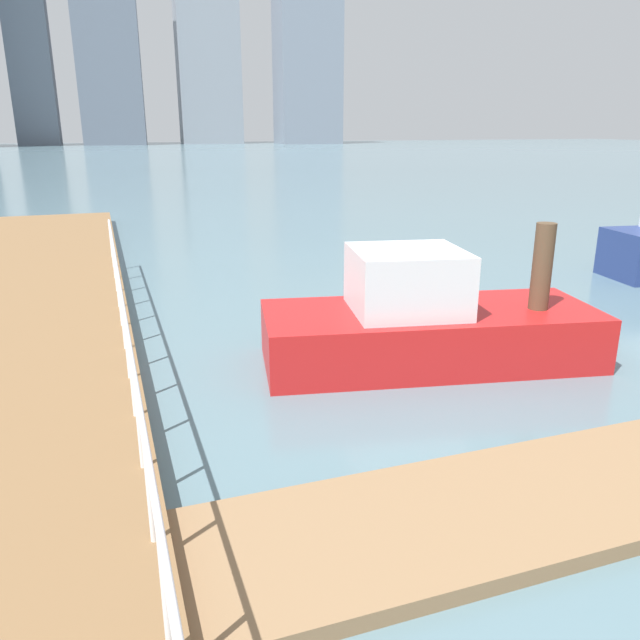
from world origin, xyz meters
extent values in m
plane|color=slate|center=(0.00, 20.00, 0.00)|extent=(300.00, 300.00, 0.00)
cylinder|color=white|center=(-3.15, 5.21, 0.93)|extent=(0.06, 0.06, 1.05)
cylinder|color=white|center=(-3.15, 6.54, 0.93)|extent=(0.06, 0.06, 1.05)
cylinder|color=white|center=(-3.15, 7.87, 0.93)|extent=(0.06, 0.06, 1.05)
cylinder|color=white|center=(-3.15, 9.21, 0.93)|extent=(0.06, 0.06, 1.05)
cylinder|color=white|center=(-3.15, 10.54, 0.93)|extent=(0.06, 0.06, 1.05)
cylinder|color=white|center=(-3.15, 11.87, 0.93)|extent=(0.06, 0.06, 1.05)
cylinder|color=white|center=(-3.15, 13.20, 0.93)|extent=(0.06, 0.06, 1.05)
cylinder|color=white|center=(-3.15, 14.54, 0.93)|extent=(0.06, 0.06, 1.05)
cylinder|color=white|center=(-3.15, 15.87, 0.93)|extent=(0.06, 0.06, 1.05)
cylinder|color=white|center=(-3.15, 17.20, 0.93)|extent=(0.06, 0.06, 1.05)
cylinder|color=white|center=(-3.15, 18.53, 0.93)|extent=(0.06, 0.06, 1.05)
cylinder|color=white|center=(-3.15, 19.87, 0.93)|extent=(0.06, 0.06, 1.05)
cylinder|color=white|center=(-3.15, 7.87, 1.45)|extent=(0.06, 23.99, 0.06)
cylinder|color=brown|center=(3.63, 10.01, 1.22)|extent=(0.33, 0.33, 2.43)
cube|color=red|center=(1.86, 10.58, 0.48)|extent=(6.02, 3.20, 0.95)
cube|color=white|center=(1.43, 10.67, 1.48)|extent=(2.12, 2.05, 1.05)
cube|color=slate|center=(1.33, 151.63, 21.35)|extent=(13.90, 12.38, 42.71)
cube|color=#8C939E|center=(22.95, 154.15, 19.30)|extent=(14.13, 9.78, 38.60)
cube|color=gray|center=(44.60, 147.39, 16.01)|extent=(14.83, 13.44, 32.02)
camera|label=1|loc=(-3.30, 1.60, 3.96)|focal=34.75mm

